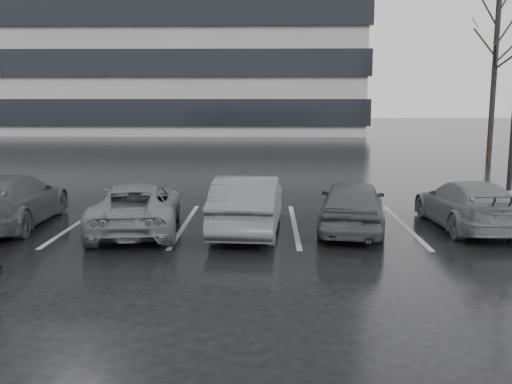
{
  "coord_description": "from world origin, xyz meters",
  "views": [
    {
      "loc": [
        -0.08,
        -11.71,
        3.21
      ],
      "look_at": [
        -0.35,
        1.0,
        1.1
      ],
      "focal_mm": 40.0,
      "sensor_mm": 36.0,
      "label": 1
    }
  ],
  "objects_px": {
    "car_west_b": "(137,207)",
    "car_east": "(468,204)",
    "car_west_a": "(248,204)",
    "car_west_c": "(9,200)",
    "car_main": "(352,205)",
    "tree_north": "(494,76)"
  },
  "relations": [
    {
      "from": "car_west_b",
      "to": "tree_north",
      "type": "bearing_deg",
      "value": -139.89
    },
    {
      "from": "car_west_a",
      "to": "car_west_b",
      "type": "relative_size",
      "value": 0.98
    },
    {
      "from": "car_main",
      "to": "car_west_a",
      "type": "distance_m",
      "value": 2.53
    },
    {
      "from": "car_west_a",
      "to": "car_west_b",
      "type": "distance_m",
      "value": 2.69
    },
    {
      "from": "car_main",
      "to": "tree_north",
      "type": "bearing_deg",
      "value": -111.51
    },
    {
      "from": "car_west_c",
      "to": "car_main",
      "type": "bearing_deg",
      "value": 174.87
    },
    {
      "from": "car_west_b",
      "to": "tree_north",
      "type": "height_order",
      "value": "tree_north"
    },
    {
      "from": "car_west_a",
      "to": "car_west_c",
      "type": "distance_m",
      "value": 6.03
    },
    {
      "from": "car_main",
      "to": "car_west_b",
      "type": "height_order",
      "value": "car_main"
    },
    {
      "from": "car_west_a",
      "to": "tree_north",
      "type": "xyz_separation_m",
      "value": [
        11.56,
        15.25,
        3.56
      ]
    },
    {
      "from": "car_west_b",
      "to": "car_east",
      "type": "bearing_deg",
      "value": 176.95
    },
    {
      "from": "car_main",
      "to": "car_east",
      "type": "xyz_separation_m",
      "value": [
        2.91,
        0.41,
        -0.05
      ]
    },
    {
      "from": "car_west_a",
      "to": "car_west_c",
      "type": "xyz_separation_m",
      "value": [
        -6.01,
        0.45,
        -0.02
      ]
    },
    {
      "from": "car_west_c",
      "to": "tree_north",
      "type": "bearing_deg",
      "value": -142.87
    },
    {
      "from": "car_main",
      "to": "car_east",
      "type": "relative_size",
      "value": 0.92
    },
    {
      "from": "car_west_b",
      "to": "car_east",
      "type": "xyz_separation_m",
      "value": [
        8.12,
        0.54,
        0.0
      ]
    },
    {
      "from": "car_west_a",
      "to": "car_east",
      "type": "xyz_separation_m",
      "value": [
        5.44,
        0.53,
        -0.09
      ]
    },
    {
      "from": "car_west_c",
      "to": "car_east",
      "type": "xyz_separation_m",
      "value": [
        11.45,
        0.09,
        -0.07
      ]
    },
    {
      "from": "car_west_b",
      "to": "car_east",
      "type": "distance_m",
      "value": 8.14
    },
    {
      "from": "tree_north",
      "to": "car_east",
      "type": "bearing_deg",
      "value": -112.59
    },
    {
      "from": "car_main",
      "to": "car_west_b",
      "type": "bearing_deg",
      "value": 10.81
    },
    {
      "from": "car_west_a",
      "to": "car_east",
      "type": "height_order",
      "value": "car_west_a"
    }
  ]
}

